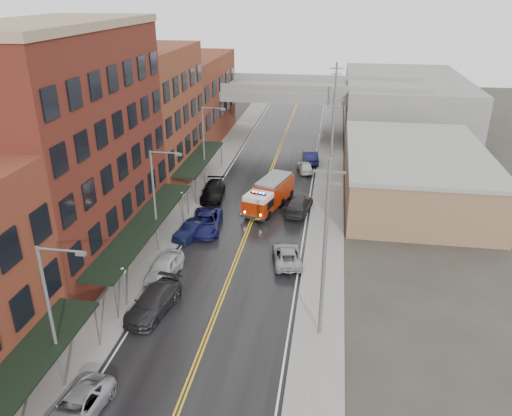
{
  "coord_description": "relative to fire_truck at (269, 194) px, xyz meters",
  "views": [
    {
      "loc": [
        7.24,
        -11.68,
        20.61
      ],
      "look_at": [
        1.0,
        27.76,
        3.0
      ],
      "focal_mm": 35.0,
      "sensor_mm": 36.0,
      "label": 1
    }
  ],
  "objects": [
    {
      "name": "parked_car_right_0",
      "position": [
        2.92,
        -10.78,
        -0.88
      ],
      "size": [
        3.05,
        5.1,
        1.33
      ],
      "primitive_type": "imported",
      "rotation": [
        0.0,
        0.0,
        3.33
      ],
      "color": "#94979B",
      "rests_on": "ground"
    },
    {
      "name": "parked_car_left_3",
      "position": [
        -5.49,
        -19.06,
        -0.74
      ],
      "size": [
        3.13,
        5.8,
        1.6
      ],
      "primitive_type": "imported",
      "rotation": [
        0.0,
        0.0,
        -0.17
      ],
      "color": "#242326",
      "rests_on": "ground"
    },
    {
      "name": "fire_truck",
      "position": [
        0.0,
        0.0,
        0.0
      ],
      "size": [
        4.75,
        8.16,
        2.84
      ],
      "rotation": [
        0.0,
        0.0,
        -0.28
      ],
      "color": "#972207",
      "rests_on": "ground"
    },
    {
      "name": "parked_car_left_4",
      "position": [
        -6.23,
        -14.52,
        -0.72
      ],
      "size": [
        2.17,
        4.89,
        1.64
      ],
      "primitive_type": "imported",
      "rotation": [
        0.0,
        0.0,
        -0.05
      ],
      "color": "#BCBCBC",
      "rests_on": "ground"
    },
    {
      "name": "globe_lamp_2",
      "position": [
        -7.63,
        -4.76,
        0.77
      ],
      "size": [
        0.44,
        0.44,
        3.12
      ],
      "color": "#59595B",
      "rests_on": "ground"
    },
    {
      "name": "parked_car_right_3",
      "position": [
        3.34,
        15.13,
        -0.73
      ],
      "size": [
        2.43,
        5.12,
        1.62
      ],
      "primitive_type": "imported",
      "rotation": [
        0.0,
        0.0,
        3.29
      ],
      "color": "#0E1134",
      "rests_on": "ground"
    },
    {
      "name": "curb_right",
      "position": [
        4.42,
        -4.76,
        -1.46
      ],
      "size": [
        0.3,
        160.0,
        0.15
      ],
      "primitive_type": "cube",
      "color": "gray",
      "rests_on": "ground"
    },
    {
      "name": "road",
      "position": [
        -1.23,
        -4.76,
        -1.53
      ],
      "size": [
        11.0,
        160.0,
        0.02
      ],
      "primitive_type": "cube",
      "color": "black",
      "rests_on": "ground"
    },
    {
      "name": "utility_pole_0",
      "position": [
        5.97,
        -19.76,
        4.77
      ],
      "size": [
        1.8,
        0.24,
        12.0
      ],
      "color": "#59595B",
      "rests_on": "ground"
    },
    {
      "name": "awning_2",
      "position": [
        -8.72,
        5.74,
        1.45
      ],
      "size": [
        2.6,
        13.0,
        3.09
      ],
      "color": "black",
      "rests_on": "ground"
    },
    {
      "name": "brick_building_b",
      "position": [
        -14.53,
        -11.76,
        7.46
      ],
      "size": [
        9.0,
        20.0,
        18.0
      ],
      "primitive_type": "cube",
      "color": "#531716",
      "rests_on": "ground"
    },
    {
      "name": "sidewalk_left",
      "position": [
        -8.53,
        -4.76,
        -1.46
      ],
      "size": [
        3.0,
        160.0,
        0.15
      ],
      "primitive_type": "cube",
      "color": "slate",
      "rests_on": "ground"
    },
    {
      "name": "right_far_block",
      "position": [
        16.77,
        35.24,
        2.46
      ],
      "size": [
        18.0,
        30.0,
        8.0
      ],
      "primitive_type": "cube",
      "color": "slate",
      "rests_on": "ground"
    },
    {
      "name": "overpass",
      "position": [
        -1.23,
        27.24,
        4.45
      ],
      "size": [
        40.0,
        10.0,
        7.5
      ],
      "color": "slate",
      "rests_on": "ground"
    },
    {
      "name": "parked_car_left_5",
      "position": [
        -5.99,
        -7.56,
        -0.84
      ],
      "size": [
        2.75,
        4.51,
        1.4
      ],
      "primitive_type": "imported",
      "rotation": [
        0.0,
        0.0,
        -0.32
      ],
      "color": "black",
      "rests_on": "ground"
    },
    {
      "name": "utility_pole_2",
      "position": [
        5.97,
        20.24,
        4.77
      ],
      "size": [
        1.8,
        0.24,
        12.0
      ],
      "color": "#59595B",
      "rests_on": "ground"
    },
    {
      "name": "globe_lamp_1",
      "position": [
        -7.63,
        -18.76,
        0.77
      ],
      "size": [
        0.44,
        0.44,
        3.12
      ],
      "color": "#59595B",
      "rests_on": "ground"
    },
    {
      "name": "curb_left",
      "position": [
        -6.88,
        -4.76,
        -1.46
      ],
      "size": [
        0.3,
        160.0,
        0.15
      ],
      "primitive_type": "cube",
      "color": "gray",
      "rests_on": "ground"
    },
    {
      "name": "parked_car_left_2",
      "position": [
        -6.23,
        -28.72,
        -0.85
      ],
      "size": [
        2.71,
        5.11,
        1.37
      ],
      "primitive_type": "imported",
      "rotation": [
        0.0,
        0.0,
        -0.09
      ],
      "color": "gray",
      "rests_on": "ground"
    },
    {
      "name": "street_lamp_1",
      "position": [
        -7.78,
        -10.76,
        3.65
      ],
      "size": [
        2.64,
        0.22,
        9.0
      ],
      "color": "#59595B",
      "rests_on": "ground"
    },
    {
      "name": "brick_building_c",
      "position": [
        -14.53,
        5.74,
        5.96
      ],
      "size": [
        9.0,
        15.0,
        15.0
      ],
      "primitive_type": "cube",
      "color": "brown",
      "rests_on": "ground"
    },
    {
      "name": "utility_pole_1",
      "position": [
        5.97,
        0.24,
        4.77
      ],
      "size": [
        1.8,
        0.24,
        12.0
      ],
      "color": "#59595B",
      "rests_on": "ground"
    },
    {
      "name": "brick_building_far",
      "position": [
        -14.53,
        23.24,
        4.46
      ],
      "size": [
        9.0,
        20.0,
        12.0
      ],
      "primitive_type": "cube",
      "color": "brown",
      "rests_on": "ground"
    },
    {
      "name": "parked_car_left_6",
      "position": [
        -5.09,
        -5.96,
        -0.74
      ],
      "size": [
        3.33,
        6.06,
        1.61
      ],
      "primitive_type": "imported",
      "rotation": [
        0.0,
        0.0,
        0.12
      ],
      "color": "#121344",
      "rests_on": "ground"
    },
    {
      "name": "street_lamp_2",
      "position": [
        -7.78,
        5.24,
        3.65
      ],
      "size": [
        2.64,
        0.22,
        9.0
      ],
      "color": "#59595B",
      "rests_on": "ground"
    },
    {
      "name": "tan_building",
      "position": [
        14.77,
        5.24,
        0.96
      ],
      "size": [
        14.0,
        22.0,
        5.0
      ],
      "primitive_type": "cube",
      "color": "brown",
      "rests_on": "ground"
    },
    {
      "name": "parked_car_left_7",
      "position": [
        -6.23,
        1.6,
        -0.74
      ],
      "size": [
        2.78,
        5.71,
        1.6
      ],
      "primitive_type": "imported",
      "rotation": [
        0.0,
        0.0,
        0.1
      ],
      "color": "black",
      "rests_on": "ground"
    },
    {
      "name": "sidewalk_right",
      "position": [
        6.07,
        -4.76,
        -1.46
      ],
      "size": [
        3.0,
        160.0,
        0.15
      ],
      "primitive_type": "cube",
      "color": "slate",
      "rests_on": "ground"
    },
    {
      "name": "parked_car_right_1",
      "position": [
        3.09,
        -0.56,
        -0.76
      ],
      "size": [
        2.91,
        5.63,
        1.56
      ],
      "primitive_type": "imported",
      "rotation": [
        0.0,
        0.0,
        3.0
      ],
      "color": "#252528",
      "rests_on": "ground"
    },
    {
      "name": "parked_car_right_2",
      "position": [
        2.92,
        11.44,
        -0.86
      ],
      "size": [
        2.44,
        4.27,
        1.37
      ],
      "primitive_type": "imported",
      "rotation": [
        0.0,
        0.0,
        3.36
      ],
      "color": "#B9B9B9",
      "rests_on": "ground"
    },
    {
      "name": "awning_1",
      "position": [
        -8.72,
        -11.76,
        1.45
      ],
      "size": [
        2.6,
        18.0,
        3.09
      ],
      "color": "black",
      "rests_on": "ground"
    },
    {
      "name": "street_lamp_0",
      "position": [
        -7.78,
        -26.76,
        3.65
      ],
      "size": [
        2.64,
        0.22,
        9.0
      ],
      "color": "#59595B",
      "rests_on": "ground"
    }
  ]
}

